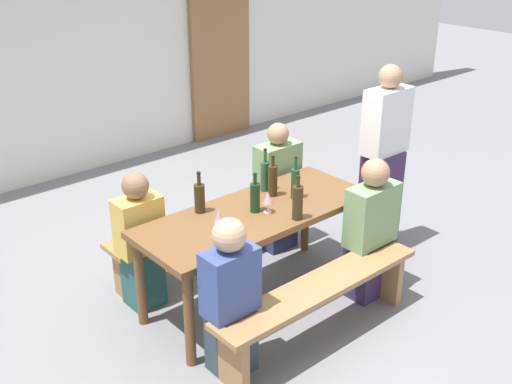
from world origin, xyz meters
TOP-DOWN VIEW (x-y plane):
  - ground_plane at (0.00, 0.00)m, footprint 24.00×24.00m
  - back_wall at (0.00, 3.33)m, footprint 14.00×0.20m
  - wooden_door at (2.17, 3.19)m, footprint 0.90×0.06m
  - tasting_table at (0.00, 0.00)m, footprint 1.81×0.72m
  - bench_near at (0.00, -0.66)m, footprint 1.71×0.30m
  - bench_far at (0.00, 0.66)m, footprint 1.71×0.30m
  - wine_bottle_0 at (0.37, -0.02)m, footprint 0.06×0.06m
  - wine_bottle_1 at (0.27, 0.12)m, footprint 0.07×0.07m
  - wine_bottle_2 at (0.14, -0.28)m, footprint 0.08×0.08m
  - wine_bottle_3 at (0.29, 0.23)m, footprint 0.07×0.07m
  - wine_bottle_4 at (-0.31, 0.25)m, footprint 0.08×0.08m
  - wine_bottle_5 at (-0.01, 0.00)m, footprint 0.07×0.07m
  - wine_glass_0 at (0.05, -0.07)m, footprint 0.08×0.08m
  - wine_glass_1 at (-0.39, -0.07)m, footprint 0.07×0.07m
  - seated_guest_near_0 at (-0.65, -0.51)m, footprint 0.34×0.24m
  - seated_guest_near_1 at (0.69, -0.51)m, footprint 0.42×0.24m
  - seated_guest_far_0 at (-0.68, 0.51)m, footprint 0.33×0.24m
  - seated_guest_far_1 at (0.68, 0.51)m, footprint 0.39×0.24m
  - standing_host at (1.32, -0.10)m, footprint 0.41×0.24m

SIDE VIEW (x-z plane):
  - ground_plane at x=0.00m, z-range 0.00..0.00m
  - bench_near at x=0.00m, z-range 0.12..0.57m
  - bench_far at x=0.00m, z-range 0.12..0.57m
  - seated_guest_far_0 at x=-0.68m, z-range -0.02..1.05m
  - seated_guest_near_0 at x=-0.65m, z-range -0.02..1.08m
  - seated_guest_near_1 at x=0.69m, z-range -0.03..1.09m
  - seated_guest_far_1 at x=0.68m, z-range -0.03..1.11m
  - tasting_table at x=0.00m, z-range 0.28..1.03m
  - standing_host at x=1.32m, z-range -0.03..1.61m
  - wine_glass_1 at x=-0.39m, z-range 0.78..0.93m
  - wine_glass_0 at x=0.05m, z-range 0.78..0.94m
  - wine_bottle_4 at x=-0.31m, z-range 0.71..1.02m
  - wine_bottle_5 at x=-0.01m, z-range 0.72..1.01m
  - wine_bottle_0 at x=0.37m, z-range 0.71..1.04m
  - wine_bottle_3 at x=0.29m, z-range 0.71..1.05m
  - wine_bottle_1 at x=0.27m, z-range 0.71..1.04m
  - wine_bottle_2 at x=0.14m, z-range 0.72..1.04m
  - wooden_door at x=2.17m, z-range 0.00..2.10m
  - back_wall at x=0.00m, z-range 0.00..3.20m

